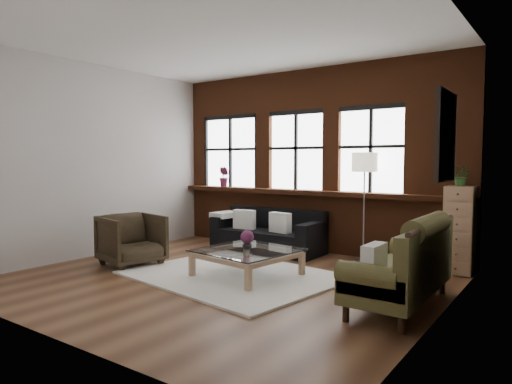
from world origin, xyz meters
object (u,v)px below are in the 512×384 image
Objects in this scene: drawer_chest at (460,230)px; floor_lamp at (364,202)px; vintage_settee at (399,262)px; armchair at (132,240)px; vase at (247,245)px; dark_sofa at (267,231)px; coffee_table at (247,264)px.

floor_lamp is (-1.42, -0.02, 0.32)m from drawer_chest.
armchair is at bearing -174.82° from vintage_settee.
armchair is 1.94m from vase.
dark_sofa is 1.60× the size of drawer_chest.
vintage_settee is 2.32m from floor_lamp.
dark_sofa is at bearing -171.87° from floor_lamp.
floor_lamp is at bearing -179.35° from drawer_chest.
dark_sofa is 2.32× the size of armchair.
vase is at bearing -115.79° from floor_lamp.
vase is at bearing -64.29° from armchair.
drawer_chest is (2.33, 1.91, 0.17)m from vase.
coffee_table is at bearing -115.79° from floor_lamp.
vase is (-2.10, 0.05, -0.03)m from vintage_settee.
coffee_table is at bearing -140.73° from drawer_chest.
dark_sofa is 1.82m from vase.
coffee_table is (-2.10, 0.05, -0.30)m from vintage_settee.
floor_lamp is (0.91, 1.89, 0.48)m from vase.
coffee_table is at bearing -64.29° from armchair.
dark_sofa is 1.83m from coffee_table.
vintage_settee is (2.87, -1.70, 0.13)m from dark_sofa.
vase is (0.77, -1.65, 0.09)m from dark_sofa.
floor_lamp is at bearing -37.24° from armchair.
vase reaches higher than coffee_table.
coffee_table is at bearing 178.58° from vintage_settee.
coffee_table is 0.26m from vase.
coffee_table is (1.89, 0.41, -0.20)m from armchair.
coffee_table is 0.63× the size of floor_lamp.
vintage_settee reaches higher than dark_sofa.
vintage_settee reaches higher than vase.
coffee_table is 3.04m from drawer_chest.
vintage_settee reaches higher than coffee_table.
drawer_chest reaches higher than coffee_table.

